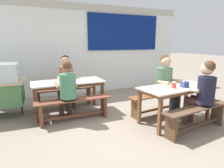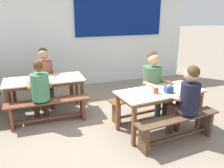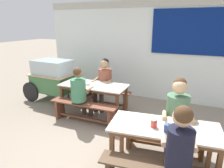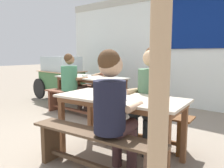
% 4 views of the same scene
% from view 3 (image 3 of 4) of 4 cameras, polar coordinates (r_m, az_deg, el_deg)
% --- Properties ---
extents(ground_plane, '(40.00, 40.00, 0.00)m').
position_cam_3_polar(ground_plane, '(3.75, -0.65, -17.82)').
color(ground_plane, gray).
extents(backdrop_wall, '(6.56, 0.23, 2.74)m').
position_cam_3_polar(backdrop_wall, '(5.86, 11.60, 9.74)').
color(backdrop_wall, white).
rests_on(backdrop_wall, ground_plane).
extents(dining_table_far, '(1.59, 0.74, 0.74)m').
position_cam_3_polar(dining_table_far, '(4.80, -5.13, -1.06)').
color(dining_table_far, beige).
rests_on(dining_table_far, ground_plane).
extents(dining_table_near, '(1.60, 0.86, 0.74)m').
position_cam_3_polar(dining_table_near, '(3.03, 14.42, -12.80)').
color(dining_table_near, beige).
rests_on(dining_table_near, ground_plane).
extents(bench_far_back, '(1.49, 0.27, 0.46)m').
position_cam_3_polar(bench_far_back, '(5.35, -2.49, -3.15)').
color(bench_far_back, brown).
rests_on(bench_far_back, ground_plane).
extents(bench_far_front, '(1.56, 0.30, 0.46)m').
position_cam_3_polar(bench_far_front, '(4.52, -8.05, -7.21)').
color(bench_far_front, brown).
rests_on(bench_far_front, ground_plane).
extents(bench_near_back, '(1.46, 0.47, 0.46)m').
position_cam_3_polar(bench_near_back, '(3.65, 14.46, -13.97)').
color(bench_near_back, brown).
rests_on(bench_near_back, ground_plane).
extents(food_cart, '(1.58, 0.91, 1.16)m').
position_cam_3_polar(food_cart, '(5.94, -16.39, 1.93)').
color(food_cart, '#447946').
rests_on(food_cart, ground_plane).
extents(person_right_near_table, '(0.51, 0.58, 1.34)m').
position_cam_3_polar(person_right_near_table, '(3.39, 17.98, -7.74)').
color(person_right_near_table, '#23292E').
rests_on(person_right_near_table, ground_plane).
extents(person_center_facing, '(0.46, 0.60, 1.29)m').
position_cam_3_polar(person_center_facing, '(5.14, -2.34, 1.03)').
color(person_center_facing, '#453734').
rests_on(person_center_facing, ground_plane).
extents(person_left_back_turned, '(0.45, 0.59, 1.25)m').
position_cam_3_polar(person_left_back_turned, '(4.49, -8.92, -1.96)').
color(person_left_back_turned, '#49332A').
rests_on(person_left_back_turned, ground_plane).
extents(person_near_front, '(0.46, 0.53, 1.29)m').
position_cam_3_polar(person_near_front, '(2.60, 18.40, -16.19)').
color(person_near_front, '#4C3132').
rests_on(person_near_front, ground_plane).
extents(tissue_box, '(0.13, 0.11, 0.14)m').
position_cam_3_polar(tissue_box, '(2.84, 15.87, -11.81)').
color(tissue_box, '#355194').
rests_on(tissue_box, dining_table_near).
extents(condiment_jar, '(0.09, 0.09, 0.12)m').
position_cam_3_polar(condiment_jar, '(2.91, 11.73, -10.76)').
color(condiment_jar, '#DA4438').
rests_on(condiment_jar, dining_table_near).
extents(soup_bowl, '(0.13, 0.13, 0.05)m').
position_cam_3_polar(soup_bowl, '(4.78, -6.80, 0.07)').
color(soup_bowl, silver).
rests_on(soup_bowl, dining_table_far).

